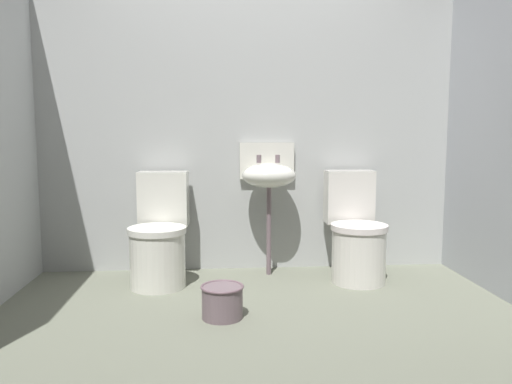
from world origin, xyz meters
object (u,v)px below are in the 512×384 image
Objects in this scene: toilet_left at (160,239)px; bucket at (222,301)px; sink at (269,175)px; toilet_right at (356,236)px.

bucket is at bearing 124.59° from toilet_left.
toilet_left is 0.79× the size of sink.
sink reaches higher than toilet_right.
sink is 3.94× the size of bucket.
toilet_left is 1.41m from toilet_right.
toilet_right is 0.79× the size of sink.
toilet_left is 3.11× the size of bucket.
bucket is (0.43, -0.71, -0.22)m from toilet_left.
toilet_right is at bearing -176.91° from toilet_left.
sink is (-0.62, 0.19, 0.43)m from toilet_right.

